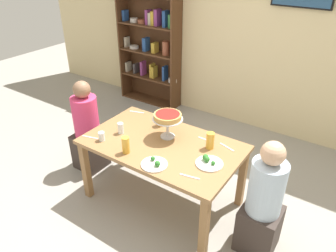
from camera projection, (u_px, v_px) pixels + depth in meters
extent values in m
plane|color=gray|center=(163.00, 199.00, 3.59)|extent=(12.00, 12.00, 0.00)
cube|color=beige|center=(253.00, 32.00, 4.47)|extent=(8.00, 0.12, 2.80)
cube|color=olive|center=(162.00, 145.00, 3.23)|extent=(1.57, 0.94, 0.04)
cube|color=olive|center=(86.00, 170.00, 3.47)|extent=(0.07, 0.07, 0.70)
cube|color=olive|center=(204.00, 228.00, 2.77)|extent=(0.07, 0.07, 0.70)
cube|color=olive|center=(135.00, 137.00, 4.06)|extent=(0.07, 0.07, 0.70)
cube|color=olive|center=(242.00, 178.00, 3.36)|extent=(0.07, 0.07, 0.70)
cube|color=#4C2D19|center=(124.00, 35.00, 5.53)|extent=(0.03, 0.30, 2.20)
cube|color=#4C2D19|center=(176.00, 45.00, 5.01)|extent=(0.03, 0.30, 2.20)
cube|color=#4C2D19|center=(154.00, 38.00, 5.37)|extent=(1.10, 0.02, 2.20)
cube|color=#4C2D19|center=(151.00, 100.00, 5.81)|extent=(1.04, 0.28, 0.02)
cube|color=#4C2D19|center=(150.00, 77.00, 5.59)|extent=(1.04, 0.28, 0.02)
cube|color=#4C2D19|center=(149.00, 52.00, 5.38)|extent=(1.04, 0.28, 0.02)
cube|color=#4C2D19|center=(148.00, 25.00, 5.16)|extent=(1.04, 0.28, 0.02)
cube|color=#B2A88E|center=(128.00, 66.00, 5.78)|extent=(0.04, 0.13, 0.16)
cube|color=#3D3838|center=(136.00, 68.00, 5.69)|extent=(0.04, 0.13, 0.17)
cube|color=#7A3370|center=(143.00, 68.00, 5.60)|extent=(0.04, 0.13, 0.24)
cube|color=#B7932D|center=(152.00, 70.00, 5.50)|extent=(0.04, 0.13, 0.23)
cube|color=#B7932D|center=(155.00, 72.00, 5.49)|extent=(0.04, 0.13, 0.19)
cube|color=navy|center=(165.00, 73.00, 5.37)|extent=(0.04, 0.13, 0.24)
cylinder|color=silver|center=(173.00, 80.00, 5.34)|extent=(0.15, 0.15, 0.06)
cube|color=#B2A88E|center=(127.00, 42.00, 5.56)|extent=(0.05, 0.10, 0.17)
cylinder|color=silver|center=(134.00, 47.00, 5.52)|extent=(0.16, 0.16, 0.04)
cube|color=navy|center=(146.00, 44.00, 5.35)|extent=(0.07, 0.13, 0.22)
cube|color=#B7932D|center=(155.00, 48.00, 5.27)|extent=(0.07, 0.13, 0.16)
cylinder|color=brown|center=(166.00, 48.00, 5.15)|extent=(0.12, 0.12, 0.22)
cube|color=navy|center=(125.00, 15.00, 5.34)|extent=(0.05, 0.12, 0.17)
cylinder|color=silver|center=(134.00, 20.00, 5.28)|extent=(0.13, 0.13, 0.06)
cylinder|color=brown|center=(142.00, 21.00, 5.20)|extent=(0.14, 0.14, 0.06)
cube|color=#7A3370|center=(148.00, 17.00, 5.09)|extent=(0.05, 0.13, 0.22)
cube|color=#B2A88E|center=(151.00, 19.00, 5.07)|extent=(0.05, 0.13, 0.19)
cube|color=#B7932D|center=(154.00, 18.00, 5.04)|extent=(0.06, 0.13, 0.21)
cube|color=#7A3370|center=(158.00, 17.00, 5.00)|extent=(0.06, 0.13, 0.25)
cube|color=navy|center=(166.00, 19.00, 4.92)|extent=(0.05, 0.13, 0.24)
cube|color=#2D6B38|center=(172.00, 21.00, 4.88)|extent=(0.06, 0.13, 0.20)
cube|color=#382D28|center=(90.00, 150.00, 4.02)|extent=(0.34, 0.34, 0.45)
cylinder|color=#D63866|center=(86.00, 117.00, 3.79)|extent=(0.30, 0.30, 0.50)
sphere|color=#846047|center=(82.00, 89.00, 3.61)|extent=(0.20, 0.20, 0.20)
cube|color=#382D28|center=(258.00, 228.00, 2.93)|extent=(0.34, 0.34, 0.45)
cylinder|color=silver|center=(266.00, 188.00, 2.70)|extent=(0.30, 0.30, 0.50)
sphere|color=tan|center=(273.00, 153.00, 2.52)|extent=(0.20, 0.20, 0.20)
cylinder|color=silver|center=(168.00, 136.00, 3.32)|extent=(0.15, 0.15, 0.01)
cylinder|color=silver|center=(168.00, 128.00, 3.27)|extent=(0.03, 0.03, 0.19)
cylinder|color=silver|center=(168.00, 119.00, 3.22)|extent=(0.31, 0.31, 0.01)
cylinder|color=tan|center=(168.00, 116.00, 3.21)|extent=(0.28, 0.28, 0.05)
cylinder|color=maroon|center=(168.00, 114.00, 3.20)|extent=(0.24, 0.24, 0.00)
cylinder|color=white|center=(154.00, 164.00, 2.90)|extent=(0.24, 0.24, 0.01)
sphere|color=#2D7028|center=(153.00, 158.00, 2.93)|extent=(0.04, 0.04, 0.04)
sphere|color=#2D7028|center=(157.00, 164.00, 2.85)|extent=(0.05, 0.05, 0.05)
cylinder|color=white|center=(209.00, 164.00, 2.91)|extent=(0.25, 0.25, 0.01)
sphere|color=#2D7028|center=(207.00, 159.00, 2.91)|extent=(0.05, 0.05, 0.05)
sphere|color=#2D7028|center=(213.00, 163.00, 2.88)|extent=(0.04, 0.04, 0.04)
sphere|color=#2D7028|center=(206.00, 157.00, 2.93)|extent=(0.06, 0.06, 0.06)
cylinder|color=gold|center=(126.00, 145.00, 3.04)|extent=(0.07, 0.07, 0.17)
cylinder|color=gold|center=(210.00, 141.00, 3.10)|extent=(0.08, 0.08, 0.17)
cylinder|color=gold|center=(161.00, 119.00, 3.50)|extent=(0.08, 0.08, 0.15)
cylinder|color=white|center=(121.00, 128.00, 3.36)|extent=(0.06, 0.06, 0.12)
cylinder|color=white|center=(102.00, 136.00, 3.24)|extent=(0.06, 0.06, 0.09)
cube|color=silver|center=(227.00, 147.00, 3.15)|extent=(0.18, 0.07, 0.00)
cube|color=silver|center=(206.00, 140.00, 3.27)|extent=(0.18, 0.02, 0.00)
cube|color=silver|center=(190.00, 177.00, 2.76)|extent=(0.18, 0.05, 0.00)
cube|color=silver|center=(137.00, 112.00, 3.80)|extent=(0.18, 0.07, 0.00)
cube|color=silver|center=(90.00, 137.00, 3.31)|extent=(0.18, 0.06, 0.00)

